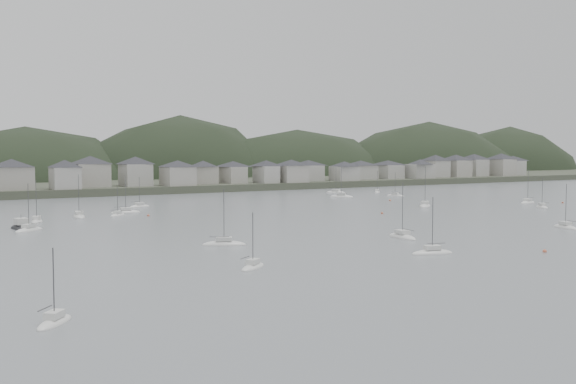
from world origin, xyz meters
TOP-DOWN VIEW (x-y plane):
  - ground at (0.00, 0.00)m, footprint 900.00×900.00m
  - far_shore_land at (0.00, 295.00)m, footprint 900.00×250.00m
  - forested_ridge at (4.83, 269.40)m, footprint 851.55×103.94m
  - waterfront_town at (50.59, 183.34)m, footprint 451.48×28.46m
  - sailboat_lead at (-41.27, 30.27)m, footprint 8.28×6.09m
  - moored_fleet at (3.38, 68.64)m, footprint 247.44×169.22m
  - motor_launch_far at (-68.09, 76.30)m, footprint 4.82×9.34m
  - mooring_buoys at (2.10, 54.95)m, footprint 187.72×135.54m

SIDE VIEW (x-z plane):
  - forested_ridge at x=4.83m, z-range -62.57..40.00m
  - ground at x=0.00m, z-range 0.00..0.00m
  - mooring_buoys at x=2.10m, z-range -0.20..0.50m
  - moored_fleet at x=3.38m, z-range -6.49..6.84m
  - sailboat_lead at x=-41.27m, z-range -5.32..5.67m
  - motor_launch_far at x=-68.09m, z-range -1.77..2.34m
  - far_shore_land at x=0.00m, z-range 0.00..3.00m
  - waterfront_town at x=50.59m, z-range 2.20..15.12m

